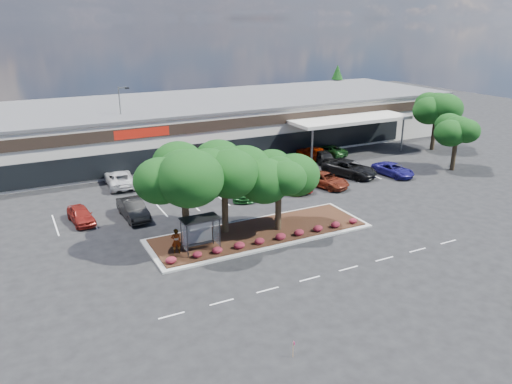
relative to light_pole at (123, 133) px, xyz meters
name	(u,v)px	position (x,y,z in m)	size (l,w,h in m)	color
ground	(308,248)	(7.12, -27.98, -4.12)	(160.00, 160.00, 0.00)	black
retail_store	(169,126)	(7.18, 5.93, -0.97)	(80.40, 25.20, 6.25)	beige
landscape_island	(260,233)	(5.12, -23.98, -4.00)	(18.00, 6.00, 0.26)	#A7A6A1
lane_markings	(246,205)	(6.98, -17.55, -4.12)	(33.12, 20.06, 0.01)	silver
shrub_row	(273,238)	(5.12, -26.08, -3.61)	(17.00, 0.80, 0.50)	maroon
bus_shelter	(200,224)	(-0.38, -25.03, -1.82)	(2.75, 1.55, 2.59)	black
island_tree_west	(185,194)	(-0.88, -23.48, 0.08)	(7.20, 7.20, 7.89)	#0E3A10
island_tree_mid	(225,188)	(2.62, -22.78, -0.20)	(6.60, 6.60, 7.32)	#0E3A10
island_tree_east	(279,191)	(6.62, -24.28, -0.61)	(5.80, 5.80, 6.50)	#0E3A10
tree_east_near	(456,142)	(33.12, -17.98, -0.87)	(5.60, 5.60, 6.51)	#0E3A10
tree_east_far	(435,121)	(38.12, -9.98, -0.31)	(6.40, 6.40, 7.62)	#0E3A10
conifer_north_east	(337,90)	(41.12, 16.02, 0.38)	(3.96, 3.96, 9.00)	#0E3A10
person_waiting	(176,241)	(-2.11, -24.73, -2.90)	(0.70, 0.46, 1.92)	#594C47
light_pole	(123,133)	(0.00, 0.00, 0.00)	(1.43, 0.66, 9.33)	#A7A6A1
survey_stake	(293,347)	(-0.49, -38.48, -3.52)	(0.07, 0.14, 0.92)	tan
car_0	(81,215)	(-7.31, -14.96, -3.41)	(1.68, 4.17, 1.42)	maroon
car_1	(133,209)	(-3.08, -15.88, -3.30)	(1.74, 4.98, 1.64)	black
car_3	(243,189)	(7.85, -15.17, -3.37)	(2.10, 5.16, 1.50)	#195320
car_4	(250,181)	(9.66, -13.08, -3.40)	(2.01, 4.94, 1.43)	#1D4617
car_5	(289,181)	(13.04, -15.23, -3.29)	(2.76, 5.99, 1.66)	maroon
car_6	(325,180)	(16.68, -16.34, -3.40)	(2.40, 5.21, 1.45)	maroon
car_7	(350,169)	(21.16, -14.50, -3.26)	(2.84, 6.17, 1.71)	black
car_8	(393,170)	(25.56, -16.55, -3.44)	(2.27, 4.93, 1.37)	navy
car_9	(120,179)	(-2.15, -6.53, -3.31)	(2.68, 5.81, 1.61)	silver
car_10	(164,173)	(2.59, -6.49, -3.33)	(2.63, 5.70, 1.58)	#9DA2A8
car_11	(191,171)	(5.54, -6.87, -3.45)	(2.22, 4.81, 1.34)	maroon
car_12	(212,165)	(8.20, -6.20, -3.31)	(2.28, 5.62, 1.63)	#8A0E04
car_13	(208,166)	(7.93, -5.93, -3.43)	(2.29, 4.97, 1.38)	slate
car_15	(323,156)	(21.56, -8.68, -3.32)	(1.90, 4.73, 1.61)	black
car_16	(313,152)	(21.41, -6.77, -3.27)	(2.00, 4.97, 1.69)	maroon
car_17	(329,150)	(24.16, -6.27, -3.42)	(2.31, 5.01, 1.39)	#174317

